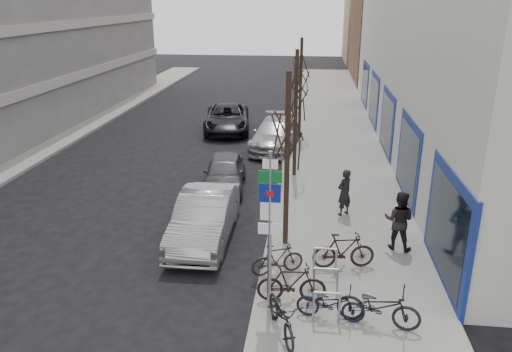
% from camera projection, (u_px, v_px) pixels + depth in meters
% --- Properties ---
extents(ground, '(120.00, 120.00, 0.00)m').
position_uv_depth(ground, '(176.00, 305.00, 12.78)').
color(ground, black).
rests_on(ground, ground).
extents(sidewalk_east, '(5.00, 70.00, 0.15)m').
position_uv_depth(sidewalk_east, '(338.00, 178.00, 21.63)').
color(sidewalk_east, slate).
rests_on(sidewalk_east, ground).
extents(sidewalk_west, '(3.00, 70.00, 0.15)m').
position_uv_depth(sidewalk_west, '(3.00, 165.00, 23.30)').
color(sidewalk_west, slate).
rests_on(sidewalk_west, ground).
extents(brick_building_far, '(12.00, 14.00, 8.00)m').
position_uv_depth(brick_building_far, '(418.00, 37.00, 47.48)').
color(brick_building_far, brown).
rests_on(brick_building_far, ground).
extents(tan_building_far, '(13.00, 12.00, 9.00)m').
position_uv_depth(tan_building_far, '(399.00, 24.00, 61.30)').
color(tan_building_far, '#937A5B').
rests_on(tan_building_far, ground).
extents(highway_sign_pole, '(0.55, 0.10, 4.20)m').
position_uv_depth(highway_sign_pole, '(270.00, 222.00, 11.69)').
color(highway_sign_pole, gray).
rests_on(highway_sign_pole, ground).
extents(bike_rack, '(0.66, 2.26, 0.83)m').
position_uv_depth(bike_rack, '(326.00, 279.00, 12.71)').
color(bike_rack, gray).
rests_on(bike_rack, sidewalk_east).
extents(tree_near, '(1.80, 1.80, 5.50)m').
position_uv_depth(tree_near, '(288.00, 120.00, 14.40)').
color(tree_near, black).
rests_on(tree_near, ground).
extents(tree_mid, '(1.80, 1.80, 5.50)m').
position_uv_depth(tree_mid, '(296.00, 84.00, 20.49)').
color(tree_mid, black).
rests_on(tree_mid, ground).
extents(tree_far, '(1.80, 1.80, 5.50)m').
position_uv_depth(tree_far, '(301.00, 65.00, 26.57)').
color(tree_far, black).
rests_on(tree_far, ground).
extents(meter_front, '(0.10, 0.08, 1.27)m').
position_uv_depth(meter_front, '(270.00, 227.00, 15.05)').
color(meter_front, gray).
rests_on(meter_front, sidewalk_east).
extents(meter_mid, '(0.10, 0.08, 1.27)m').
position_uv_depth(meter_mid, '(282.00, 169.00, 20.20)').
color(meter_mid, gray).
rests_on(meter_mid, sidewalk_east).
extents(meter_back, '(0.10, 0.08, 1.27)m').
position_uv_depth(meter_back, '(289.00, 134.00, 25.35)').
color(meter_back, gray).
rests_on(meter_back, sidewalk_east).
extents(bike_near_left, '(1.18, 1.94, 1.14)m').
position_uv_depth(bike_near_left, '(282.00, 312.00, 11.28)').
color(bike_near_left, black).
rests_on(bike_near_left, sidewalk_east).
extents(bike_near_right, '(1.80, 0.65, 1.07)m').
position_uv_depth(bike_near_right, '(292.00, 283.00, 12.49)').
color(bike_near_right, black).
rests_on(bike_near_right, sidewalk_east).
extents(bike_mid_curb, '(1.69, 0.70, 1.00)m').
position_uv_depth(bike_mid_curb, '(331.00, 301.00, 11.83)').
color(bike_mid_curb, black).
rests_on(bike_mid_curb, sidewalk_east).
extents(bike_mid_inner, '(1.58, 1.04, 0.93)m').
position_uv_depth(bike_mid_inner, '(277.00, 259.00, 13.81)').
color(bike_mid_inner, black).
rests_on(bike_mid_inner, sidewalk_east).
extents(bike_far_curb, '(2.03, 1.00, 1.19)m').
position_uv_depth(bike_far_curb, '(379.00, 303.00, 11.57)').
color(bike_far_curb, black).
rests_on(bike_far_curb, sidewalk_east).
extents(bike_far_inner, '(1.86, 0.84, 1.09)m').
position_uv_depth(bike_far_inner, '(344.00, 250.00, 14.10)').
color(bike_far_inner, black).
rests_on(bike_far_inner, sidewalk_east).
extents(parked_car_front, '(1.71, 4.77, 1.57)m').
position_uv_depth(parked_car_front, '(204.00, 218.00, 16.00)').
color(parked_car_front, '#A1A1A6').
rests_on(parked_car_front, ground).
extents(parked_car_mid, '(1.96, 4.15, 1.37)m').
position_uv_depth(parked_car_mid, '(225.00, 172.00, 20.49)').
color(parked_car_mid, '#48484D').
rests_on(parked_car_mid, ground).
extents(parked_car_back, '(2.55, 5.39, 1.52)m').
position_uv_depth(parked_car_back, '(275.00, 134.00, 25.98)').
color(parked_car_back, '#A2A1A6').
rests_on(parked_car_back, ground).
extents(lane_car, '(3.24, 5.77, 1.52)m').
position_uv_depth(lane_car, '(227.00, 118.00, 29.41)').
color(lane_car, black).
rests_on(lane_car, ground).
extents(pedestrian_near, '(0.72, 0.72, 1.69)m').
position_uv_depth(pedestrian_near, '(344.00, 192.00, 17.51)').
color(pedestrian_near, black).
rests_on(pedestrian_near, sidewalk_east).
extents(pedestrian_far, '(0.81, 0.67, 1.88)m').
position_uv_depth(pedestrian_far, '(399.00, 220.00, 15.08)').
color(pedestrian_far, black).
rests_on(pedestrian_far, sidewalk_east).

